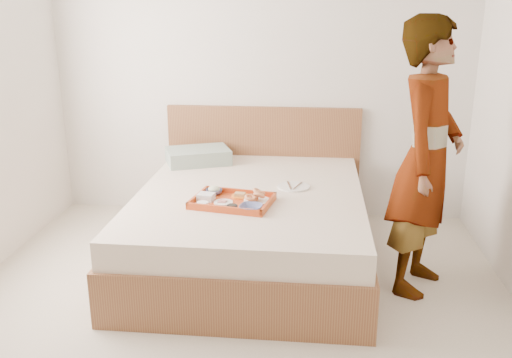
{
  "coord_description": "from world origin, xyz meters",
  "views": [
    {
      "loc": [
        0.46,
        -2.65,
        1.78
      ],
      "look_at": [
        0.08,
        0.9,
        0.65
      ],
      "focal_mm": 38.9,
      "sensor_mm": 36.0,
      "label": 1
    }
  ],
  "objects_px": {
    "person": "(426,159)",
    "bed": "(251,226)",
    "tray": "(232,201)",
    "dinner_plate": "(294,187)"
  },
  "relations": [
    {
      "from": "person",
      "to": "bed",
      "type": "bearing_deg",
      "value": 102.16
    },
    {
      "from": "tray",
      "to": "dinner_plate",
      "type": "relative_size",
      "value": 2.19
    },
    {
      "from": "dinner_plate",
      "to": "tray",
      "type": "bearing_deg",
      "value": -135.02
    },
    {
      "from": "tray",
      "to": "bed",
      "type": "bearing_deg",
      "value": 82.87
    },
    {
      "from": "person",
      "to": "tray",
      "type": "bearing_deg",
      "value": 115.98
    },
    {
      "from": "dinner_plate",
      "to": "person",
      "type": "relative_size",
      "value": 0.13
    },
    {
      "from": "dinner_plate",
      "to": "person",
      "type": "xyz_separation_m",
      "value": [
        0.83,
        -0.36,
        0.33
      ]
    },
    {
      "from": "bed",
      "to": "dinner_plate",
      "type": "xyz_separation_m",
      "value": [
        0.3,
        0.11,
        0.27
      ]
    },
    {
      "from": "tray",
      "to": "dinner_plate",
      "type": "bearing_deg",
      "value": 55.14
    },
    {
      "from": "bed",
      "to": "person",
      "type": "xyz_separation_m",
      "value": [
        1.13,
        -0.25,
        0.6
      ]
    }
  ]
}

